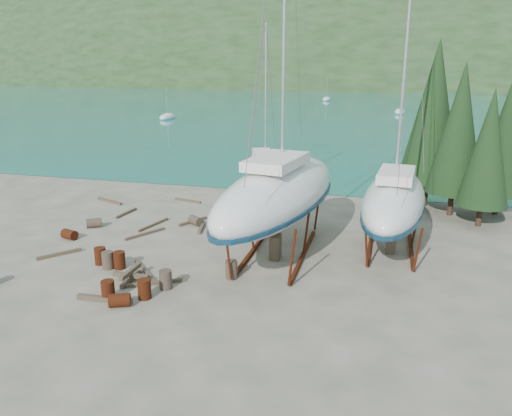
% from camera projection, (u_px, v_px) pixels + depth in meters
% --- Properties ---
extents(ground, '(600.00, 600.00, 0.00)m').
position_uv_depth(ground, '(215.00, 263.00, 25.59)').
color(ground, '#585445').
rests_on(ground, ground).
extents(bay_water, '(700.00, 700.00, 0.00)m').
position_uv_depth(bay_water, '(379.00, 77.00, 317.58)').
color(bay_water, '#196F81').
rests_on(bay_water, ground).
extents(far_hill, '(800.00, 360.00, 110.00)m').
position_uv_depth(far_hill, '(379.00, 77.00, 322.21)').
color(far_hill, '#1B3018').
rests_on(far_hill, ground).
extents(far_house_left, '(6.60, 5.60, 5.60)m').
position_uv_depth(far_house_left, '(230.00, 78.00, 215.60)').
color(far_house_left, beige).
rests_on(far_house_left, ground).
extents(far_house_center, '(6.60, 5.60, 5.60)m').
position_uv_depth(far_house_center, '(322.00, 79.00, 205.79)').
color(far_house_center, beige).
rests_on(far_house_center, ground).
extents(far_house_right, '(6.60, 5.60, 5.60)m').
position_uv_depth(far_house_right, '(450.00, 80.00, 193.52)').
color(far_house_right, beige).
rests_on(far_house_right, ground).
extents(cypress_near_right, '(3.60, 3.60, 10.00)m').
position_uv_depth(cypress_near_right, '(459.00, 129.00, 32.00)').
color(cypress_near_right, black).
rests_on(cypress_near_right, ground).
extents(cypress_mid_right, '(3.06, 3.06, 8.50)m').
position_uv_depth(cypress_mid_right, '(488.00, 148.00, 30.02)').
color(cypress_mid_right, black).
rests_on(cypress_mid_right, ground).
extents(cypress_back_left, '(4.14, 4.14, 11.50)m').
position_uv_depth(cypress_back_left, '(434.00, 112.00, 33.97)').
color(cypress_back_left, black).
rests_on(cypress_back_left, ground).
extents(cypress_far_right, '(3.24, 3.24, 9.00)m').
position_uv_depth(cypress_far_right, '(505.00, 137.00, 32.35)').
color(cypress_far_right, black).
rests_on(cypress_far_right, ground).
extents(moored_boat_left, '(2.00, 5.00, 6.05)m').
position_uv_depth(moored_boat_left, '(167.00, 117.00, 88.46)').
color(moored_boat_left, silver).
rests_on(moored_boat_left, ground).
extents(moored_boat_mid, '(2.00, 5.00, 6.05)m').
position_uv_depth(moored_boat_mid, '(400.00, 112.00, 97.18)').
color(moored_boat_mid, silver).
rests_on(moored_boat_mid, ground).
extents(moored_boat_far, '(2.00, 5.00, 6.05)m').
position_uv_depth(moored_boat_far, '(326.00, 99.00, 129.40)').
color(moored_boat_far, silver).
rests_on(moored_boat_far, ground).
extents(large_sailboat_near, '(6.09, 13.92, 21.18)m').
position_uv_depth(large_sailboat_near, '(279.00, 193.00, 25.85)').
color(large_sailboat_near, silver).
rests_on(large_sailboat_near, ground).
extents(large_sailboat_far, '(4.10, 11.09, 17.17)m').
position_uv_depth(large_sailboat_far, '(394.00, 200.00, 26.81)').
color(large_sailboat_far, silver).
rests_on(large_sailboat_far, ground).
extents(small_sailboat_shore, '(5.38, 8.22, 12.59)m').
position_uv_depth(small_sailboat_shore, '(264.00, 168.00, 38.18)').
color(small_sailboat_shore, silver).
rests_on(small_sailboat_shore, ground).
extents(worker, '(0.58, 0.67, 1.57)m').
position_uv_depth(worker, '(277.00, 229.00, 28.47)').
color(worker, '#161459').
rests_on(worker, ground).
extents(drum_2, '(1.00, 0.80, 0.58)m').
position_uv_depth(drum_2, '(69.00, 235.00, 28.97)').
color(drum_2, '#55210E').
rests_on(drum_2, ground).
extents(drum_3, '(0.58, 0.58, 0.88)m').
position_uv_depth(drum_3, '(144.00, 289.00, 21.71)').
color(drum_3, '#55210E').
rests_on(drum_3, ground).
extents(drum_4, '(0.99, 0.77, 0.58)m').
position_uv_depth(drum_4, '(289.00, 197.00, 36.88)').
color(drum_4, '#55210E').
rests_on(drum_4, ground).
extents(drum_5, '(0.58, 0.58, 0.88)m').
position_uv_depth(drum_5, '(231.00, 270.00, 23.74)').
color(drum_5, '#2D2823').
rests_on(drum_5, ground).
extents(drum_6, '(0.66, 0.93, 0.58)m').
position_uv_depth(drum_6, '(226.00, 233.00, 29.20)').
color(drum_6, '#55210E').
rests_on(drum_6, ground).
extents(drum_8, '(0.58, 0.58, 0.88)m').
position_uv_depth(drum_8, '(100.00, 256.00, 25.40)').
color(drum_8, '#55210E').
rests_on(drum_8, ground).
extents(drum_9, '(1.05, 0.96, 0.58)m').
position_uv_depth(drum_9, '(196.00, 221.00, 31.47)').
color(drum_9, '#2D2823').
rests_on(drum_9, ground).
extents(drum_10, '(0.58, 0.58, 0.88)m').
position_uv_depth(drum_10, '(108.00, 290.00, 21.59)').
color(drum_10, '#55210E').
rests_on(drum_10, ground).
extents(drum_11, '(0.93, 1.05, 0.58)m').
position_uv_depth(drum_11, '(272.00, 218.00, 32.03)').
color(drum_11, '#2D2823').
rests_on(drum_11, ground).
extents(drum_12, '(1.04, 0.88, 0.58)m').
position_uv_depth(drum_12, '(120.00, 300.00, 21.02)').
color(drum_12, '#55210E').
rests_on(drum_12, ground).
extents(drum_13, '(0.58, 0.58, 0.88)m').
position_uv_depth(drum_13, '(119.00, 260.00, 24.86)').
color(drum_13, '#55210E').
rests_on(drum_13, ground).
extents(drum_15, '(1.05, 0.94, 0.58)m').
position_uv_depth(drum_15, '(94.00, 223.00, 31.04)').
color(drum_15, '#2D2823').
rests_on(drum_15, ground).
extents(drum_16, '(0.58, 0.58, 0.88)m').
position_uv_depth(drum_16, '(108.00, 260.00, 24.85)').
color(drum_16, '#2D2823').
rests_on(drum_16, ground).
extents(drum_17, '(0.58, 0.58, 0.88)m').
position_uv_depth(drum_17, '(166.00, 280.00, 22.65)').
color(drum_17, '#2D2823').
rests_on(drum_17, ground).
extents(timber_2, '(2.50, 1.15, 0.19)m').
position_uv_depth(timber_2, '(110.00, 201.00, 36.61)').
color(timber_2, brown).
rests_on(timber_2, ground).
extents(timber_3, '(2.26, 2.32, 0.15)m').
position_uv_depth(timber_3, '(145.00, 271.00, 24.44)').
color(timber_3, brown).
rests_on(timber_3, ground).
extents(timber_4, '(1.24, 2.05, 0.17)m').
position_uv_depth(timber_4, '(193.00, 221.00, 32.01)').
color(timber_4, brown).
rests_on(timber_4, ground).
extents(timber_5, '(2.47, 1.51, 0.16)m').
position_uv_depth(timber_5, '(156.00, 283.00, 23.16)').
color(timber_5, brown).
rests_on(timber_5, ground).
extents(timber_6, '(1.38, 1.42, 0.19)m').
position_uv_depth(timber_6, '(288.00, 200.00, 36.85)').
color(timber_6, brown).
rests_on(timber_6, ground).
extents(timber_8, '(0.57, 1.87, 0.19)m').
position_uv_depth(timber_8, '(201.00, 228.00, 30.70)').
color(timber_8, brown).
rests_on(timber_8, ground).
extents(timber_9, '(2.26, 0.67, 0.15)m').
position_uv_depth(timber_9, '(188.00, 201.00, 36.79)').
color(timber_9, brown).
rests_on(timber_9, ground).
extents(timber_10, '(0.98, 2.52, 0.16)m').
position_uv_depth(timber_10, '(258.00, 217.00, 32.83)').
color(timber_10, brown).
rests_on(timber_10, ground).
extents(timber_11, '(1.47, 2.50, 0.15)m').
position_uv_depth(timber_11, '(145.00, 234.00, 29.73)').
color(timber_11, brown).
rests_on(timber_11, ground).
extents(timber_12, '(1.59, 1.94, 0.17)m').
position_uv_depth(timber_12, '(59.00, 254.00, 26.61)').
color(timber_12, brown).
rests_on(timber_12, ground).
extents(timber_15, '(0.80, 2.78, 0.15)m').
position_uv_depth(timber_15, '(154.00, 225.00, 31.38)').
color(timber_15, brown).
rests_on(timber_15, ground).
extents(timber_16, '(2.54, 0.34, 0.23)m').
position_uv_depth(timber_16, '(104.00, 299.00, 21.50)').
color(timber_16, brown).
rests_on(timber_16, ground).
extents(timber_17, '(0.41, 2.24, 0.16)m').
position_uv_depth(timber_17, '(126.00, 213.00, 33.75)').
color(timber_17, brown).
rests_on(timber_17, ground).
extents(timber_pile_fore, '(1.80, 1.80, 0.60)m').
position_uv_depth(timber_pile_fore, '(131.00, 275.00, 23.44)').
color(timber_pile_fore, brown).
rests_on(timber_pile_fore, ground).
extents(timber_pile_aft, '(1.80, 1.80, 0.60)m').
position_uv_depth(timber_pile_aft, '(269.00, 225.00, 30.63)').
color(timber_pile_aft, brown).
rests_on(timber_pile_aft, ground).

